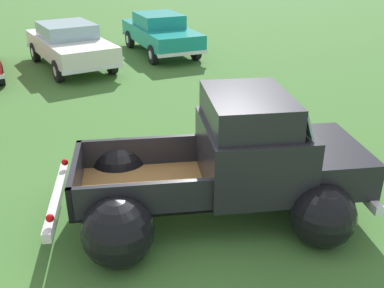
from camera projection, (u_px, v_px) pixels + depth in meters
name	position (u px, v px, depth m)	size (l,w,h in m)	color
ground_plane	(208.00, 213.00, 6.90)	(80.00, 80.00, 0.00)	#3D6B2D
vintage_pickup_truck	(234.00, 168.00, 6.63)	(5.00, 3.86, 1.96)	black
show_car_1	(70.00, 44.00, 14.47)	(2.14, 4.55, 1.43)	black
show_car_2	(160.00, 32.00, 16.31)	(2.09, 4.53, 1.43)	black
lane_cone_1	(218.00, 127.00, 9.23)	(0.36, 0.36, 0.63)	black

